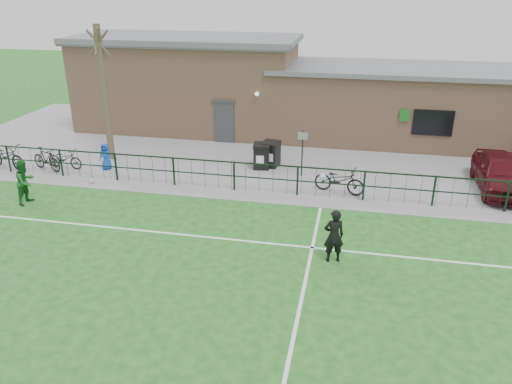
% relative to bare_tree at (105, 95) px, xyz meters
% --- Properties ---
extents(ground, '(90.00, 90.00, 0.00)m').
position_rel_bare_tree_xyz_m(ground, '(8.00, -10.50, -3.00)').
color(ground, '#195619').
rests_on(ground, ground).
extents(paving_strip, '(34.00, 13.00, 0.02)m').
position_rel_bare_tree_xyz_m(paving_strip, '(8.00, 3.00, -2.99)').
color(paving_strip, gray).
rests_on(paving_strip, ground).
extents(pitch_line_touch, '(28.00, 0.10, 0.01)m').
position_rel_bare_tree_xyz_m(pitch_line_touch, '(8.00, -2.70, -3.00)').
color(pitch_line_touch, white).
rests_on(pitch_line_touch, ground).
extents(pitch_line_mid, '(28.00, 0.10, 0.01)m').
position_rel_bare_tree_xyz_m(pitch_line_mid, '(8.00, -6.50, -3.00)').
color(pitch_line_mid, white).
rests_on(pitch_line_mid, ground).
extents(pitch_line_perp, '(0.10, 16.00, 0.01)m').
position_rel_bare_tree_xyz_m(pitch_line_perp, '(10.00, -10.50, -3.00)').
color(pitch_line_perp, white).
rests_on(pitch_line_perp, ground).
extents(perimeter_fence, '(28.00, 0.10, 1.20)m').
position_rel_bare_tree_xyz_m(perimeter_fence, '(8.00, -2.50, -2.40)').
color(perimeter_fence, black).
rests_on(perimeter_fence, ground).
extents(bare_tree, '(0.30, 0.30, 6.00)m').
position_rel_bare_tree_xyz_m(bare_tree, '(0.00, 0.00, 0.00)').
color(bare_tree, '#4A3D2D').
rests_on(bare_tree, ground).
extents(wheelie_bin_left, '(0.80, 0.88, 1.04)m').
position_rel_bare_tree_xyz_m(wheelie_bin_left, '(7.43, 0.49, -2.46)').
color(wheelie_bin_left, black).
rests_on(wheelie_bin_left, paving_strip).
extents(wheelie_bin_right, '(0.76, 0.84, 1.02)m').
position_rel_bare_tree_xyz_m(wheelie_bin_right, '(7.07, 0.19, -2.47)').
color(wheelie_bin_right, black).
rests_on(wheelie_bin_right, paving_strip).
extents(sign_post, '(0.07, 0.07, 2.00)m').
position_rel_bare_tree_xyz_m(sign_post, '(8.92, -0.44, -1.98)').
color(sign_post, black).
rests_on(sign_post, paving_strip).
extents(car_maroon, '(1.78, 4.28, 1.45)m').
position_rel_bare_tree_xyz_m(car_maroon, '(16.72, -0.38, -2.26)').
color(car_maroon, '#490D13').
rests_on(car_maroon, paving_strip).
extents(bicycle_a, '(2.20, 1.22, 1.10)m').
position_rel_bare_tree_xyz_m(bicycle_a, '(-3.89, -2.11, -2.43)').
color(bicycle_a, black).
rests_on(bicycle_a, paving_strip).
extents(bicycle_b, '(1.75, 1.00, 1.01)m').
position_rel_bare_tree_xyz_m(bicycle_b, '(-2.03, -2.00, -2.47)').
color(bicycle_b, black).
rests_on(bicycle_b, paving_strip).
extents(bicycle_c, '(1.70, 0.69, 0.87)m').
position_rel_bare_tree_xyz_m(bicycle_c, '(-1.39, -1.61, -2.54)').
color(bicycle_c, black).
rests_on(bicycle_c, paving_strip).
extents(bicycle_e, '(2.11, 1.17, 1.05)m').
position_rel_bare_tree_xyz_m(bicycle_e, '(10.57, -1.95, -2.45)').
color(bicycle_e, black).
rests_on(bicycle_e, paving_strip).
extents(spectator_child, '(0.58, 0.39, 1.17)m').
position_rel_bare_tree_xyz_m(spectator_child, '(0.45, -1.37, -2.39)').
color(spectator_child, '#1348BA').
rests_on(spectator_child, paving_strip).
extents(goalkeeper_kick, '(1.07, 3.36, 1.66)m').
position_rel_bare_tree_xyz_m(goalkeeper_kick, '(10.64, -7.07, -2.15)').
color(goalkeeper_kick, black).
rests_on(goalkeeper_kick, ground).
extents(outfield_player, '(0.73, 0.88, 1.67)m').
position_rel_bare_tree_xyz_m(outfield_player, '(-0.76, -5.21, -2.17)').
color(outfield_player, '#1A5B22').
rests_on(outfield_player, ground).
extents(ball_ground, '(0.21, 0.21, 0.21)m').
position_rel_bare_tree_xyz_m(ball_ground, '(0.62, -3.04, -2.89)').
color(ball_ground, silver).
rests_on(ball_ground, ground).
extents(clubhouse, '(24.25, 5.40, 4.96)m').
position_rel_bare_tree_xyz_m(clubhouse, '(7.12, 6.00, -0.78)').
color(clubhouse, tan).
rests_on(clubhouse, ground).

